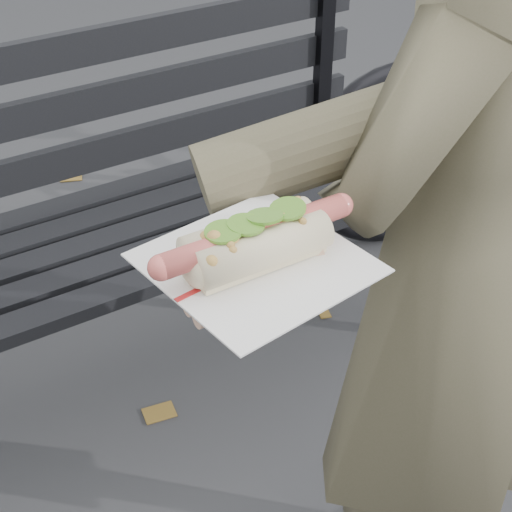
{
  "coord_description": "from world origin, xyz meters",
  "views": [
    {
      "loc": [
        -0.4,
        -0.6,
        1.47
      ],
      "look_at": [
        -0.08,
        -0.07,
        1.02
      ],
      "focal_mm": 55.0,
      "sensor_mm": 36.0,
      "label": 1
    }
  ],
  "objects": [
    {
      "name": "person",
      "position": [
        0.32,
        0.03,
        0.78
      ],
      "size": [
        0.64,
        0.51,
        1.55
      ],
      "primitive_type": "imported",
      "rotation": [
        0.0,
        0.0,
        3.41
      ],
      "color": "brown",
      "rests_on": "ground"
    },
    {
      "name": "park_bench",
      "position": [
        0.09,
        0.87,
        0.52
      ],
      "size": [
        1.5,
        0.44,
        0.88
      ],
      "color": "black",
      "rests_on": "ground"
    },
    {
      "name": "held_hotdog",
      "position": [
        0.11,
        -0.01,
        1.05
      ],
      "size": [
        0.63,
        0.31,
        0.2
      ],
      "color": "brown"
    }
  ]
}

